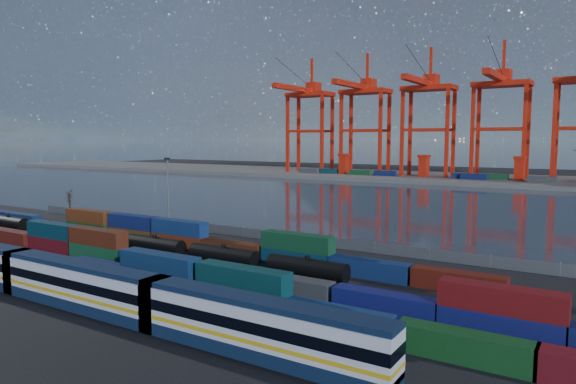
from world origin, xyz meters
The scene contains 14 objects.
ground centered at (0.00, 0.00, 0.00)m, with size 700.00×700.00×0.00m, color black.
harbor_water centered at (0.00, 105.00, 0.01)m, with size 700.00×700.00×0.00m, color #2B333E.
far_quay centered at (0.00, 210.00, 1.00)m, with size 700.00×70.00×2.00m, color #514F4C.
passenger_train centered at (2.16, -20.54, 2.98)m, with size 79.99×3.46×5.93m.
container_row_south centered at (-9.74, -10.46, 2.22)m, with size 140.25×2.58×5.50m.
container_row_mid centered at (-4.21, -2.59, 1.95)m, with size 141.74×2.56×5.47m.
container_row_north centered at (-16.05, 11.87, 2.22)m, with size 129.26×2.58×5.49m.
tanker_string centered at (-19.43, 4.48, 2.00)m, with size 90.50×2.79×4.00m.
waterfront_fence centered at (0.00, 28.00, 1.00)m, with size 160.12×0.12×2.20m.
bare_tree centered at (-65.09, 24.85, 3.85)m, with size 2.02×1.96×7.76m.
yard_light_mast centered at (-30.00, 26.00, 9.30)m, with size 1.60×0.40×16.60m.
gantry_cranes centered at (-7.50, 203.20, 41.59)m, with size 201.10×50.11×67.85m.
quay_containers centered at (-11.00, 195.46, 3.30)m, with size 172.58×10.99×2.60m.
straddle_carriers centered at (-2.50, 200.00, 7.82)m, with size 140.00×7.00×11.10m.
Camera 1 is at (55.55, -58.26, 20.56)m, focal length 32.00 mm.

